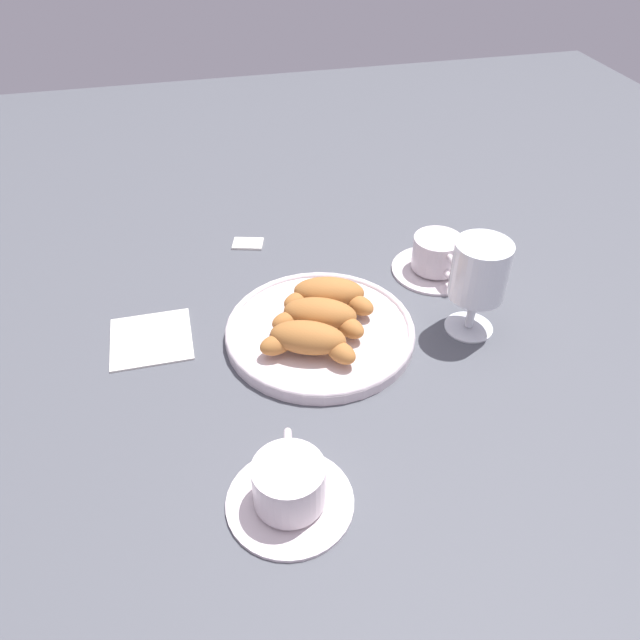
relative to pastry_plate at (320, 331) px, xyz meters
name	(u,v)px	position (x,y,z in m)	size (l,w,h in m)	color
ground_plane	(299,333)	(0.03, -0.02, -0.01)	(2.20, 2.20, 0.00)	#4C4F56
pastry_plate	(320,331)	(0.00, 0.00, 0.00)	(0.26, 0.26, 0.02)	silver
croissant_large	(329,295)	(-0.02, -0.04, 0.03)	(0.13, 0.09, 0.04)	#AD6B33
croissant_small	(320,316)	(0.00, 0.00, 0.03)	(0.13, 0.10, 0.04)	#AD6B33
croissant_extra	(310,340)	(0.02, 0.05, 0.03)	(0.13, 0.10, 0.04)	#AD6B33
coffee_cup_near	(289,487)	(0.09, 0.25, 0.02)	(0.14, 0.14, 0.06)	silver
coffee_cup_far	(436,258)	(-0.21, -0.11, 0.02)	(0.14, 0.14, 0.06)	silver
juice_glass_left	(479,275)	(-0.21, 0.03, 0.08)	(0.08, 0.08, 0.14)	white
sugar_packet	(248,243)	(0.06, -0.26, -0.01)	(0.05, 0.03, 0.01)	white
folded_napkin	(151,338)	(0.23, -0.05, -0.01)	(0.11, 0.11, 0.01)	silver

